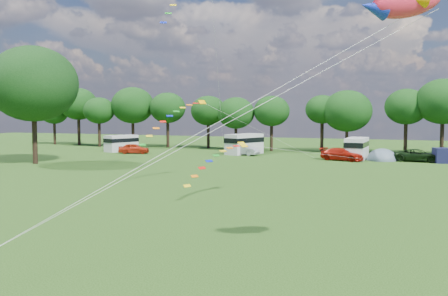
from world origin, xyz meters
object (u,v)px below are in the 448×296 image
(car_a, at_px, (134,149))
(campervan_c, at_px, (357,148))
(campervan_b, at_px, (244,143))
(campervan_a, at_px, (121,143))
(fish_kite, at_px, (401,1))
(tent_orange, at_px, (341,159))
(tent_greyblue, at_px, (382,160))
(car_c, at_px, (342,154))
(car_d, at_px, (418,155))
(car_b, at_px, (242,150))
(big_tree, at_px, (33,84))

(car_a, distance_m, campervan_c, 30.10)
(car_a, relative_size, campervan_b, 0.70)
(campervan_a, bearing_deg, fish_kite, -117.26)
(tent_orange, distance_m, fish_kite, 45.31)
(fish_kite, bearing_deg, car_a, 99.05)
(tent_greyblue, xyz_separation_m, fish_kite, (2.09, -44.32, 9.88))
(campervan_b, bearing_deg, car_c, -84.29)
(car_d, bearing_deg, tent_orange, 98.77)
(campervan_b, xyz_separation_m, campervan_c, (15.27, -2.11, -0.07))
(car_b, xyz_separation_m, fish_kite, (20.14, -45.18, 9.13))
(car_b, height_order, campervan_c, campervan_c)
(car_a, height_order, campervan_b, campervan_b)
(campervan_c, relative_size, tent_greyblue, 1.33)
(car_c, bearing_deg, campervan_a, 102.52)
(car_a, xyz_separation_m, car_d, (37.12, 1.87, 0.02))
(car_a, xyz_separation_m, campervan_a, (-3.65, 2.70, 0.56))
(car_a, relative_size, campervan_a, 0.82)
(car_b, distance_m, tent_greyblue, 18.09)
(car_d, relative_size, campervan_c, 0.97)
(car_a, distance_m, fish_kite, 55.74)
(campervan_b, bearing_deg, tent_greyblue, -74.18)
(campervan_c, bearing_deg, car_a, 98.34)
(car_a, bearing_deg, tent_greyblue, -105.15)
(big_tree, distance_m, car_a, 17.79)
(car_d, distance_m, campervan_b, 22.58)
(car_d, bearing_deg, car_a, 98.55)
(car_b, distance_m, car_c, 13.77)
(car_d, distance_m, tent_orange, 8.94)
(car_b, height_order, tent_greyblue, car_b)
(car_b, bearing_deg, campervan_b, 20.24)
(car_b, bearing_deg, tent_greyblue, -81.78)
(tent_greyblue, bearing_deg, big_tree, -154.97)
(car_b, xyz_separation_m, car_c, (13.49, -2.79, -0.01))
(car_a, bearing_deg, fish_kite, -158.96)
(campervan_b, xyz_separation_m, tent_orange, (13.50, -3.19, -1.48))
(campervan_c, bearing_deg, tent_greyblue, -94.49)
(car_d, distance_m, fish_kite, 45.14)
(big_tree, height_order, car_c, big_tree)
(car_a, xyz_separation_m, campervan_b, (14.72, 4.58, 0.78))
(tent_orange, height_order, fish_kite, fish_kite)
(big_tree, xyz_separation_m, campervan_c, (33.95, 17.71, -7.59))
(campervan_b, bearing_deg, campervan_c, -74.13)
(car_a, bearing_deg, campervan_b, -91.40)
(car_a, height_order, car_b, car_b)
(car_b, distance_m, campervan_b, 1.86)
(car_c, distance_m, campervan_c, 2.89)
(campervan_c, relative_size, tent_orange, 1.95)
(big_tree, distance_m, campervan_c, 39.04)
(fish_kite, bearing_deg, tent_orange, 68.33)
(car_a, bearing_deg, car_b, -97.76)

